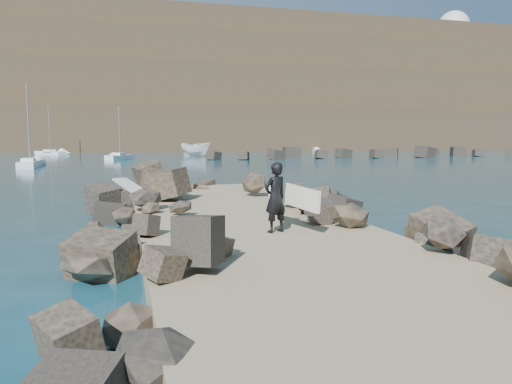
{
  "coord_description": "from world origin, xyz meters",
  "views": [
    {
      "loc": [
        -3.33,
        -13.52,
        2.89
      ],
      "look_at": [
        0.0,
        -1.0,
        1.5
      ],
      "focal_mm": 35.0,
      "sensor_mm": 36.0,
      "label": 1
    }
  ],
  "objects_px": {
    "boat_imported": "(196,149)",
    "sailboat_e": "(50,153)",
    "radome": "(453,32)",
    "surfboard_resting": "(132,190)",
    "surfer_with_board": "(278,197)"
  },
  "relations": [
    {
      "from": "surfer_with_board",
      "to": "sailboat_e",
      "type": "xyz_separation_m",
      "value": [
        -16.32,
        84.43,
        -1.12
      ]
    },
    {
      "from": "surfboard_resting",
      "to": "radome",
      "type": "height_order",
      "value": "radome"
    },
    {
      "from": "boat_imported",
      "to": "radome",
      "type": "xyz_separation_m",
      "value": [
        110.01,
        84.94,
        41.66
      ]
    },
    {
      "from": "surfboard_resting",
      "to": "boat_imported",
      "type": "height_order",
      "value": "boat_imported"
    },
    {
      "from": "boat_imported",
      "to": "sailboat_e",
      "type": "bearing_deg",
      "value": 109.8
    },
    {
      "from": "surfer_with_board",
      "to": "radome",
      "type": "height_order",
      "value": "radome"
    },
    {
      "from": "surfboard_resting",
      "to": "surfer_with_board",
      "type": "xyz_separation_m",
      "value": [
        3.37,
        -6.86,
        0.43
      ]
    },
    {
      "from": "surfer_with_board",
      "to": "surfboard_resting",
      "type": "bearing_deg",
      "value": 116.12
    },
    {
      "from": "radome",
      "to": "sailboat_e",
      "type": "distance_m",
      "value": 158.06
    },
    {
      "from": "boat_imported",
      "to": "surfer_with_board",
      "type": "height_order",
      "value": "boat_imported"
    },
    {
      "from": "surfboard_resting",
      "to": "boat_imported",
      "type": "xyz_separation_m",
      "value": [
        11.36,
        64.28,
        0.14
      ]
    },
    {
      "from": "surfboard_resting",
      "to": "radome",
      "type": "relative_size",
      "value": 0.12
    },
    {
      "from": "sailboat_e",
      "to": "surfboard_resting",
      "type": "bearing_deg",
      "value": -80.52
    },
    {
      "from": "surfboard_resting",
      "to": "sailboat_e",
      "type": "relative_size",
      "value": 0.24
    },
    {
      "from": "boat_imported",
      "to": "radome",
      "type": "bearing_deg",
      "value": -3.89
    }
  ]
}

